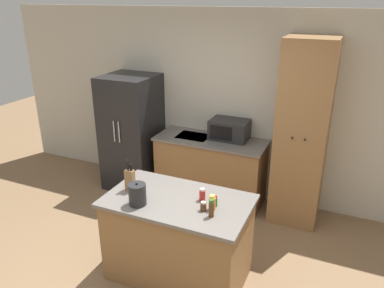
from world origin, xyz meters
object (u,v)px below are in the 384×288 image
Objects in this scene: pantry_cabinet at (302,134)px; spice_bottle_green_herb at (215,201)px; spice_bottle_short_red at (203,206)px; kettle at (137,194)px; knife_block at (130,179)px; spice_bottle_pale_salt at (212,203)px; spice_bottle_tall_dark at (211,209)px; spice_bottle_amber_oil at (202,195)px; refrigerator at (132,132)px; microwave at (229,130)px.

spice_bottle_green_herb is (-0.53, -1.60, -0.21)m from pantry_cabinet.
spice_bottle_short_red is 0.63m from kettle.
kettle is at bearing -166.51° from spice_bottle_short_red.
knife_block is 0.89m from spice_bottle_pale_salt.
spice_bottle_amber_oil is (-0.18, 0.23, -0.02)m from spice_bottle_tall_dark.
spice_bottle_pale_salt is (-0.54, -1.66, -0.19)m from pantry_cabinet.
spice_bottle_short_red is (-0.10, 0.06, -0.04)m from spice_bottle_tall_dark.
spice_bottle_pale_salt reaches higher than spice_bottle_green_herb.
kettle is (0.21, -0.21, -0.02)m from knife_block.
pantry_cabinet is 13.64× the size of spice_bottle_tall_dark.
spice_bottle_green_herb is at bearing 3.52° from knife_block.
knife_block reaches higher than spice_bottle_tall_dark.
refrigerator is at bearing 123.90° from kettle.
spice_bottle_amber_oil is 0.84× the size of spice_bottle_pale_salt.
refrigerator is at bearing 139.57° from spice_bottle_amber_oil.
spice_bottle_short_red is at bearing -4.21° from knife_block.
spice_bottle_green_herb is at bearing -108.39° from pantry_cabinet.
microwave is 3.48× the size of spice_bottle_pale_salt.
microwave is 5.72× the size of spice_bottle_short_red.
refrigerator is at bearing 139.68° from spice_bottle_pale_salt.
pantry_cabinet is 2.22m from kettle.
spice_bottle_short_red is 0.14m from spice_bottle_green_herb.
refrigerator is 1.47m from microwave.
spice_bottle_green_herb is at bearing 57.74° from spice_bottle_short_red.
spice_bottle_amber_oil reaches higher than spice_bottle_short_red.
refrigerator is at bearing 138.25° from spice_bottle_tall_dark.
spice_bottle_short_red is at bearing 13.49° from kettle.
pantry_cabinet is 4.52× the size of microwave.
spice_bottle_tall_dark is at bearing -7.65° from knife_block.
spice_bottle_pale_salt is at bearing -94.50° from spice_bottle_green_herb.
spice_bottle_green_herb is (0.15, -0.05, -0.01)m from spice_bottle_amber_oil.
knife_block is at bearing 172.35° from spice_bottle_tall_dark.
pantry_cabinet is at bearing 56.89° from kettle.
microwave is at bearing 104.34° from spice_bottle_green_herb.
spice_bottle_pale_salt is (0.15, -0.12, 0.01)m from spice_bottle_amber_oil.
refrigerator is 7.27× the size of kettle.
pantry_cabinet is (2.41, 0.07, 0.31)m from refrigerator.
refrigerator is 18.92× the size of spice_bottle_short_red.
spice_bottle_green_herb is at bearing 99.51° from spice_bottle_tall_dark.
kettle is (-0.53, -0.32, 0.05)m from spice_bottle_amber_oil.
microwave is 1.93m from spice_bottle_tall_dark.
spice_bottle_green_herb is at bearing -39.07° from refrigerator.
pantry_cabinet is 20.90× the size of spice_bottle_green_herb.
spice_bottle_tall_dark reaches higher than spice_bottle_pale_salt.
pantry_cabinet reaches higher than refrigerator.
spice_bottle_tall_dark is at bearing -72.91° from spice_bottle_pale_salt.
spice_bottle_pale_salt is (0.89, -0.01, -0.05)m from knife_block.
kettle is at bearing -173.40° from spice_bottle_tall_dark.
microwave is 2.20× the size of kettle.
spice_bottle_pale_salt is at bearing 107.09° from spice_bottle_tall_dark.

